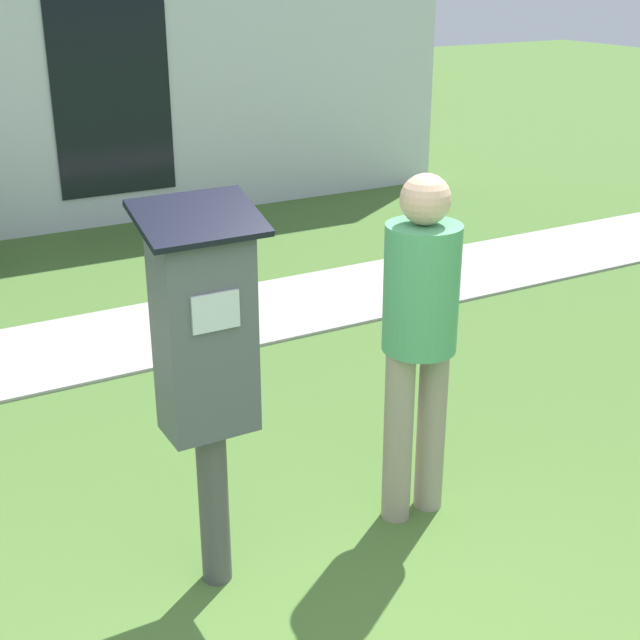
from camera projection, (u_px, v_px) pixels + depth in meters
The scene contains 3 objects.
sidewalk at pixel (44, 355), 5.72m from camera, with size 12.00×1.10×0.02m.
parking_meter at pixel (206, 353), 3.29m from camera, with size 0.44×0.31×1.59m.
person_standing at pixel (420, 325), 3.77m from camera, with size 0.32×0.32×1.58m.
Camera 1 is at (-1.01, -1.71, 2.37)m, focal length 50.00 mm.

